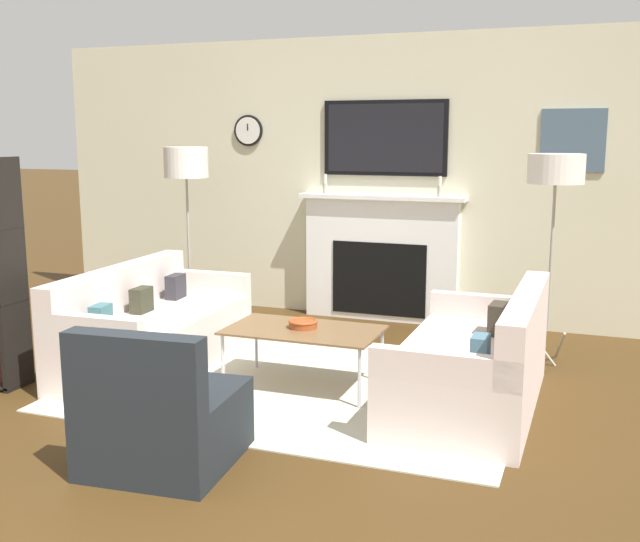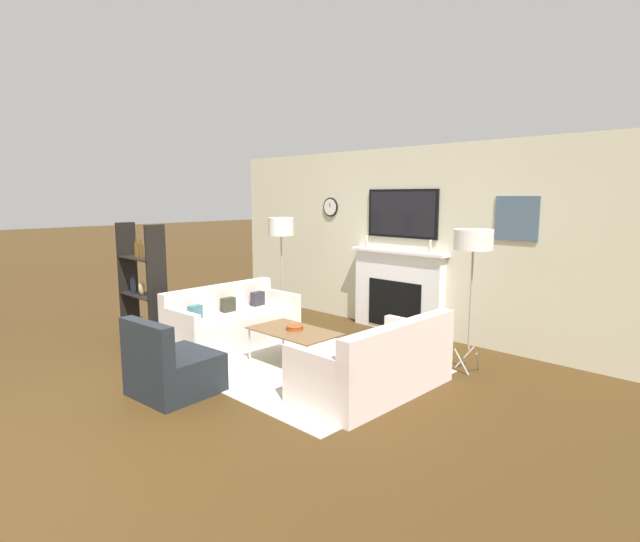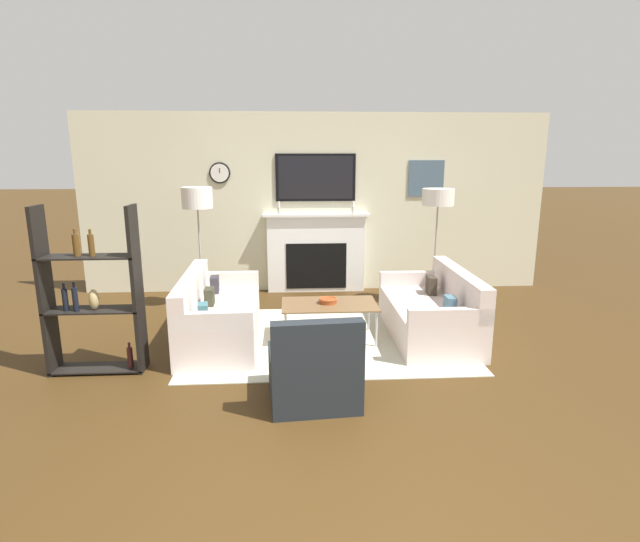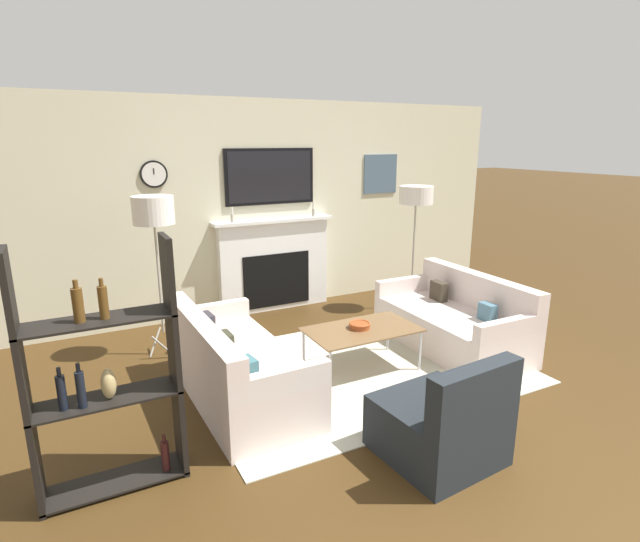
{
  "view_description": "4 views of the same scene",
  "coord_description": "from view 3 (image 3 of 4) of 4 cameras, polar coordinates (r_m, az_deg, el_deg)",
  "views": [
    {
      "loc": [
        1.92,
        -1.83,
        1.78
      ],
      "look_at": [
        0.09,
        3.1,
        0.82
      ],
      "focal_mm": 42.0,
      "sensor_mm": 36.0,
      "label": 1
    },
    {
      "loc": [
        4.24,
        -0.96,
        2.0
      ],
      "look_at": [
        -0.22,
        3.63,
        1.04
      ],
      "focal_mm": 28.0,
      "sensor_mm": 36.0,
      "label": 2
    },
    {
      "loc": [
        -0.4,
        -2.5,
        2.08
      ],
      "look_at": [
        -0.04,
        3.37,
        0.71
      ],
      "focal_mm": 28.0,
      "sensor_mm": 36.0,
      "label": 3
    },
    {
      "loc": [
        -2.4,
        -0.9,
        2.19
      ],
      "look_at": [
        -0.22,
        3.3,
        0.95
      ],
      "focal_mm": 28.0,
      "sensor_mm": 36.0,
      "label": 4
    }
  ],
  "objects": [
    {
      "name": "area_rug",
      "position": [
        5.84,
        0.67,
        -7.66
      ],
      "size": [
        3.08,
        2.26,
        0.01
      ],
      "color": "beige",
      "rests_on": "ground_plane"
    },
    {
      "name": "couch_left",
      "position": [
        5.79,
        -11.65,
        -5.21
      ],
      "size": [
        0.86,
        1.8,
        0.78
      ],
      "color": "beige",
      "rests_on": "ground_plane"
    },
    {
      "name": "decorative_bowl",
      "position": [
        5.69,
        0.91,
        -3.37
      ],
      "size": [
        0.21,
        0.21,
        0.06
      ],
      "color": "#96411D",
      "rests_on": "coffee_table"
    },
    {
      "name": "couch_right",
      "position": [
        5.97,
        12.69,
        -4.78
      ],
      "size": [
        0.88,
        1.72,
        0.79
      ],
      "color": "beige",
      "rests_on": "ground_plane"
    },
    {
      "name": "shelf_unit",
      "position": [
        5.24,
        -24.6,
        -2.59
      ],
      "size": [
        0.9,
        0.28,
        1.63
      ],
      "color": "black",
      "rests_on": "ground_plane"
    },
    {
      "name": "floor_lamp_right",
      "position": [
        7.01,
        13.34,
        8.03
      ],
      "size": [
        0.43,
        0.43,
        1.64
      ],
      "color": "#9E998E",
      "rests_on": "ground_plane"
    },
    {
      "name": "fireplace_wall",
      "position": [
        7.7,
        -0.48,
        6.79
      ],
      "size": [
        7.1,
        0.28,
        2.7
      ],
      "color": "beige",
      "rests_on": "ground_plane"
    },
    {
      "name": "floor_lamp_left",
      "position": [
        6.82,
        -13.86,
        7.95
      ],
      "size": [
        0.4,
        0.4,
        1.67
      ],
      "color": "#9E998E",
      "rests_on": "ground_plane"
    },
    {
      "name": "ground_plane",
      "position": [
        3.27,
        4.9,
        -26.34
      ],
      "size": [
        60.0,
        60.0,
        0.0
      ],
      "primitive_type": "plane",
      "color": "#3E2911"
    },
    {
      "name": "armchair",
      "position": [
        4.36,
        -0.73,
        -11.46
      ],
      "size": [
        0.8,
        0.82,
        0.81
      ],
      "color": "black",
      "rests_on": "ground_plane"
    },
    {
      "name": "coffee_table",
      "position": [
        5.69,
        1.07,
        -4.0
      ],
      "size": [
        1.08,
        0.63,
        0.43
      ],
      "color": "brown",
      "rests_on": "ground_plane"
    }
  ]
}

